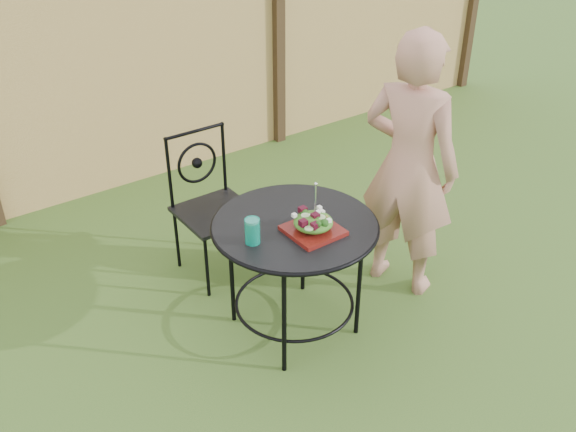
# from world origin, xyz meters

# --- Properties ---
(ground) EXTENTS (60.00, 60.00, 0.00)m
(ground) POSITION_xyz_m (0.00, 0.00, 0.00)
(ground) COLOR #234817
(ground) RESTS_ON ground
(fence) EXTENTS (8.00, 0.12, 1.90)m
(fence) POSITION_xyz_m (-0.00, 2.19, 0.95)
(fence) COLOR tan
(fence) RESTS_ON ground
(patio_table) EXTENTS (0.92, 0.92, 0.72)m
(patio_table) POSITION_xyz_m (-0.18, -0.10, 0.59)
(patio_table) COLOR black
(patio_table) RESTS_ON ground
(patio_chair) EXTENTS (0.46, 0.46, 0.95)m
(patio_chair) POSITION_xyz_m (-0.25, 0.71, 0.50)
(patio_chair) COLOR black
(patio_chair) RESTS_ON ground
(diner) EXTENTS (0.59, 0.71, 1.67)m
(diner) POSITION_xyz_m (0.64, -0.13, 0.83)
(diner) COLOR #AC7662
(diner) RESTS_ON ground
(salad_plate) EXTENTS (0.27, 0.27, 0.02)m
(salad_plate) POSITION_xyz_m (-0.16, -0.23, 0.74)
(salad_plate) COLOR #440F09
(salad_plate) RESTS_ON patio_table
(salad) EXTENTS (0.21, 0.21, 0.08)m
(salad) POSITION_xyz_m (-0.16, -0.23, 0.79)
(salad) COLOR #235614
(salad) RESTS_ON salad_plate
(fork) EXTENTS (0.01, 0.01, 0.18)m
(fork) POSITION_xyz_m (-0.15, -0.23, 0.92)
(fork) COLOR silver
(fork) RESTS_ON salad
(drinking_glass) EXTENTS (0.08, 0.08, 0.14)m
(drinking_glass) POSITION_xyz_m (-0.47, -0.12, 0.79)
(drinking_glass) COLOR #0B8368
(drinking_glass) RESTS_ON patio_table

